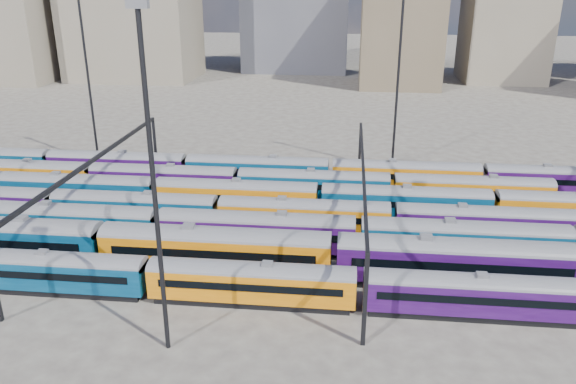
# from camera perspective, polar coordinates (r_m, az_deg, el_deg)

# --- Properties ---
(ground) EXTENTS (500.00, 500.00, 0.00)m
(ground) POSITION_cam_1_polar(r_m,az_deg,el_deg) (63.61, -1.74, -4.04)
(ground) COLOR #443F39
(ground) RESTS_ON ground
(rake_0) EXTENTS (111.14, 2.71, 4.55)m
(rake_0) POSITION_cam_1_polar(r_m,az_deg,el_deg) (48.68, 7.30, -9.34)
(rake_0) COLOR black
(rake_0) RESTS_ON ground
(rake_1) EXTENTS (135.03, 3.29, 5.56)m
(rake_1) POSITION_cam_1_polar(r_m,az_deg,el_deg) (52.81, 4.71, -6.04)
(rake_1) COLOR black
(rake_1) RESTS_ON ground
(rake_2) EXTENTS (124.93, 3.05, 5.13)m
(rake_2) POSITION_cam_1_polar(r_m,az_deg,el_deg) (57.43, 7.14, -4.09)
(rake_2) COLOR black
(rake_2) RESTS_ON ground
(rake_3) EXTENTS (96.72, 2.84, 4.76)m
(rake_3) POSITION_cam_1_polar(r_m,az_deg,el_deg) (62.23, 1.64, -2.10)
(rake_3) COLOR black
(rake_3) RESTS_ON ground
(rake_4) EXTENTS (119.96, 2.93, 4.92)m
(rake_4) POSITION_cam_1_polar(r_m,az_deg,el_deg) (66.74, 3.22, -0.43)
(rake_4) COLOR black
(rake_4) RESTS_ON ground
(rake_5) EXTENTS (97.90, 2.87, 4.82)m
(rake_5) POSITION_cam_1_polar(r_m,az_deg,el_deg) (75.22, -12.53, 1.53)
(rake_5) COLOR black
(rake_5) RESTS_ON ground
(rake_6) EXTENTS (119.41, 2.91, 4.90)m
(rake_6) POSITION_cam_1_polar(r_m,az_deg,el_deg) (76.11, 4.34, 2.24)
(rake_6) COLOR black
(rake_6) RESTS_ON ground
(gantry_1) EXTENTS (0.35, 40.35, 8.03)m
(gantry_1) POSITION_cam_1_polar(r_m,az_deg,el_deg) (66.77, -19.08, 2.27)
(gantry_1) COLOR black
(gantry_1) RESTS_ON ground
(gantry_2) EXTENTS (0.35, 40.35, 8.03)m
(gantry_2) POSITION_cam_1_polar(r_m,az_deg,el_deg) (60.55, 7.61, 1.40)
(gantry_2) COLOR black
(gantry_2) RESTS_ON ground
(mast_1) EXTENTS (1.40, 0.50, 25.60)m
(mast_1) POSITION_cam_1_polar(r_m,az_deg,el_deg) (88.81, -19.70, 11.36)
(mast_1) COLOR black
(mast_1) RESTS_ON ground
(mast_2) EXTENTS (1.40, 0.50, 25.60)m
(mast_2) POSITION_cam_1_polar(r_m,az_deg,el_deg) (39.65, -13.56, 1.48)
(mast_2) COLOR black
(mast_2) RESTS_ON ground
(mast_3) EXTENTS (1.40, 0.50, 25.60)m
(mast_3) POSITION_cam_1_polar(r_m,az_deg,el_deg) (82.44, 11.13, 11.52)
(mast_3) COLOR black
(mast_3) RESTS_ON ground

